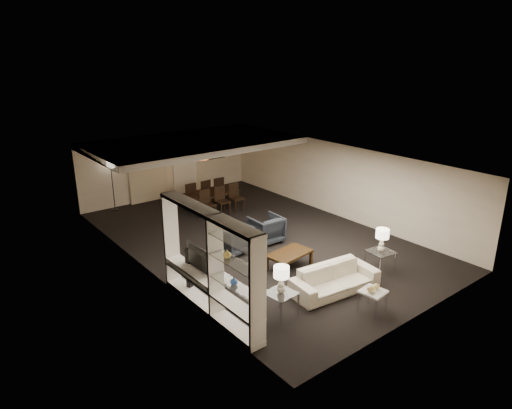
{
  "coord_description": "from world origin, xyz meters",
  "views": [
    {
      "loc": [
        -7.92,
        -10.07,
        5.46
      ],
      "look_at": [
        0.0,
        0.0,
        1.1
      ],
      "focal_mm": 32.0,
      "sensor_mm": 36.0,
      "label": 1
    }
  ],
  "objects_px": {
    "side_table_right": "(380,261)",
    "television": "(195,259)",
    "floor_speaker": "(189,270)",
    "armchair_right": "(266,229)",
    "table_lamp_right": "(382,240)",
    "chair_nm": "(223,201)",
    "chair_nl": "(208,204)",
    "vase_amber": "(227,254)",
    "floor_lamp": "(113,186)",
    "coffee_table": "(289,260)",
    "vase_blue": "(234,281)",
    "chair_nr": "(237,198)",
    "armchair_left": "(233,239)",
    "marble_table": "(372,301)",
    "chair_fm": "(203,192)",
    "sofa": "(335,279)",
    "dining_table": "(213,201)",
    "chair_fl": "(189,195)",
    "table_lamp_left": "(281,280)",
    "chair_fr": "(216,189)",
    "side_table_left": "(281,304)",
    "pendant_light": "(201,156)"
  },
  "relations": [
    {
      "from": "coffee_table",
      "to": "table_lamp_left",
      "type": "relative_size",
      "value": 1.94
    },
    {
      "from": "armchair_left",
      "to": "table_lamp_left",
      "type": "height_order",
      "value": "table_lamp_left"
    },
    {
      "from": "pendant_light",
      "to": "coffee_table",
      "type": "xyz_separation_m",
      "value": [
        -0.8,
        -5.56,
        -1.71
      ]
    },
    {
      "from": "table_lamp_right",
      "to": "chair_fm",
      "type": "height_order",
      "value": "table_lamp_right"
    },
    {
      "from": "chair_nl",
      "to": "floor_speaker",
      "type": "bearing_deg",
      "value": -129.66
    },
    {
      "from": "chair_nl",
      "to": "vase_amber",
      "type": "bearing_deg",
      "value": -120.98
    },
    {
      "from": "television",
      "to": "floor_speaker",
      "type": "xyz_separation_m",
      "value": [
        0.08,
        0.44,
        -0.47
      ]
    },
    {
      "from": "chair_nr",
      "to": "chair_nm",
      "type": "bearing_deg",
      "value": 179.78
    },
    {
      "from": "chair_nm",
      "to": "chair_fl",
      "type": "xyz_separation_m",
      "value": [
        -0.6,
        1.3,
        0.0
      ]
    },
    {
      "from": "table_lamp_right",
      "to": "chair_nm",
      "type": "bearing_deg",
      "value": 97.13
    },
    {
      "from": "sofa",
      "to": "television",
      "type": "bearing_deg",
      "value": 155.66
    },
    {
      "from": "side_table_left",
      "to": "floor_speaker",
      "type": "distance_m",
      "value": 2.37
    },
    {
      "from": "sofa",
      "to": "table_lamp_left",
      "type": "xyz_separation_m",
      "value": [
        -1.7,
        0.0,
        0.55
      ]
    },
    {
      "from": "coffee_table",
      "to": "armchair_left",
      "type": "distance_m",
      "value": 1.81
    },
    {
      "from": "marble_table",
      "to": "floor_speaker",
      "type": "bearing_deg",
      "value": 129.89
    },
    {
      "from": "sofa",
      "to": "side_table_left",
      "type": "relative_size",
      "value": 3.64
    },
    {
      "from": "chair_fl",
      "to": "armchair_right",
      "type": "bearing_deg",
      "value": 94.95
    },
    {
      "from": "side_table_right",
      "to": "television",
      "type": "distance_m",
      "value": 4.85
    },
    {
      "from": "vase_amber",
      "to": "chair_nm",
      "type": "height_order",
      "value": "vase_amber"
    },
    {
      "from": "table_lamp_left",
      "to": "chair_fm",
      "type": "xyz_separation_m",
      "value": [
        2.64,
        7.39,
        -0.38
      ]
    },
    {
      "from": "dining_table",
      "to": "vase_amber",
      "type": "bearing_deg",
      "value": -122.08
    },
    {
      "from": "coffee_table",
      "to": "side_table_right",
      "type": "bearing_deg",
      "value": -43.26
    },
    {
      "from": "side_table_right",
      "to": "floor_speaker",
      "type": "height_order",
      "value": "floor_speaker"
    },
    {
      "from": "side_table_right",
      "to": "chair_nr",
      "type": "height_order",
      "value": "chair_nr"
    },
    {
      "from": "armchair_right",
      "to": "vase_blue",
      "type": "distance_m",
      "value": 4.7
    },
    {
      "from": "armchair_right",
      "to": "chair_fr",
      "type": "bearing_deg",
      "value": -100.27
    },
    {
      "from": "marble_table",
      "to": "vase_amber",
      "type": "bearing_deg",
      "value": 152.38
    },
    {
      "from": "armchair_right",
      "to": "floor_lamp",
      "type": "bearing_deg",
      "value": -63.51
    },
    {
      "from": "marble_table",
      "to": "dining_table",
      "type": "distance_m",
      "value": 7.9
    },
    {
      "from": "side_table_right",
      "to": "floor_speaker",
      "type": "xyz_separation_m",
      "value": [
        -4.4,
        2.13,
        0.28
      ]
    },
    {
      "from": "vase_blue",
      "to": "dining_table",
      "type": "xyz_separation_m",
      "value": [
        3.75,
        6.58,
        -0.81
      ]
    },
    {
      "from": "armchair_right",
      "to": "side_table_left",
      "type": "relative_size",
      "value": 1.49
    },
    {
      "from": "armchair_right",
      "to": "floor_speaker",
      "type": "xyz_separation_m",
      "value": [
        -3.3,
        -1.17,
        0.15
      ]
    },
    {
      "from": "pendant_light",
      "to": "dining_table",
      "type": "relative_size",
      "value": 0.28
    },
    {
      "from": "television",
      "to": "chair_nm",
      "type": "height_order",
      "value": "television"
    },
    {
      "from": "armchair_right",
      "to": "floor_lamp",
      "type": "relative_size",
      "value": 0.49
    },
    {
      "from": "chair_fm",
      "to": "television",
      "type": "bearing_deg",
      "value": 51.38
    },
    {
      "from": "chair_nr",
      "to": "armchair_left",
      "type": "bearing_deg",
      "value": -127.69
    },
    {
      "from": "floor_speaker",
      "to": "chair_nl",
      "type": "relative_size",
      "value": 1.14
    },
    {
      "from": "chair_fl",
      "to": "floor_lamp",
      "type": "height_order",
      "value": "floor_lamp"
    },
    {
      "from": "pendant_light",
      "to": "floor_lamp",
      "type": "height_order",
      "value": "pendant_light"
    },
    {
      "from": "television",
      "to": "floor_speaker",
      "type": "relative_size",
      "value": 0.87
    },
    {
      "from": "marble_table",
      "to": "chair_fl",
      "type": "bearing_deg",
      "value": 87.72
    },
    {
      "from": "coffee_table",
      "to": "vase_blue",
      "type": "relative_size",
      "value": 7.4
    },
    {
      "from": "side_table_left",
      "to": "table_lamp_left",
      "type": "bearing_deg",
      "value": 0.0
    },
    {
      "from": "vase_amber",
      "to": "chair_nl",
      "type": "relative_size",
      "value": 0.18
    },
    {
      "from": "television",
      "to": "floor_speaker",
      "type": "bearing_deg",
      "value": -10.35
    },
    {
      "from": "vase_blue",
      "to": "floor_lamp",
      "type": "height_order",
      "value": "floor_lamp"
    },
    {
      "from": "chair_fl",
      "to": "chair_fr",
      "type": "height_order",
      "value": "same"
    },
    {
      "from": "armchair_right",
      "to": "floor_speaker",
      "type": "bearing_deg",
      "value": 22.16
    }
  ]
}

